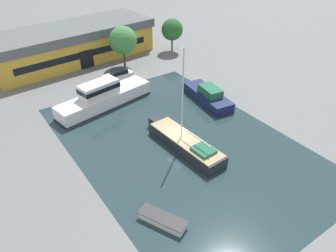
# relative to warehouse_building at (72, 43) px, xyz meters

# --- Properties ---
(ground_plane) EXTENTS (440.00, 440.00, 0.00)m
(ground_plane) POSITION_rel_warehouse_building_xyz_m (0.47, -31.15, -2.92)
(ground_plane) COLOR slate
(water_canal) EXTENTS (22.25, 33.33, 0.01)m
(water_canal) POSITION_rel_warehouse_building_xyz_m (0.47, -31.15, -2.91)
(water_canal) COLOR #23383D
(water_canal) RESTS_ON ground
(warehouse_building) EXTENTS (29.29, 12.73, 5.77)m
(warehouse_building) POSITION_rel_warehouse_building_xyz_m (0.00, 0.00, 0.00)
(warehouse_building) COLOR gold
(warehouse_building) RESTS_ON ground
(quay_tree_near_building) EXTENTS (4.56, 4.56, 6.80)m
(quay_tree_near_building) POSITION_rel_warehouse_building_xyz_m (5.88, -7.95, 1.59)
(quay_tree_near_building) COLOR brown
(quay_tree_near_building) RESTS_ON ground
(quay_tree_by_water) EXTENTS (3.92, 3.92, 6.00)m
(quay_tree_by_water) POSITION_rel_warehouse_building_xyz_m (16.76, -6.44, 1.11)
(quay_tree_by_water) COLOR brown
(quay_tree_by_water) RESTS_ON ground
(parked_car) EXTENTS (4.60, 1.97, 1.69)m
(parked_car) POSITION_rel_warehouse_building_xyz_m (2.50, -12.22, -2.07)
(parked_car) COLOR silver
(parked_car) RESTS_ON ground
(sailboat_moored) EXTENTS (3.33, 11.37, 11.37)m
(sailboat_moored) POSITION_rel_warehouse_building_xyz_m (0.35, -32.08, -2.20)
(sailboat_moored) COLOR #23282D
(sailboat_moored) RESTS_ON water_canal
(motor_cruiser) EXTENTS (13.99, 5.60, 3.71)m
(motor_cruiser) POSITION_rel_warehouse_building_xyz_m (-2.97, -18.48, -1.56)
(motor_cruiser) COLOR white
(motor_cruiser) RESTS_ON water_canal
(small_dinghy) EXTENTS (3.07, 4.48, 0.68)m
(small_dinghy) POSITION_rel_warehouse_building_xyz_m (-7.53, -39.40, -2.57)
(small_dinghy) COLOR white
(small_dinghy) RESTS_ON water_canal
(cabin_boat) EXTENTS (3.97, 8.91, 2.30)m
(cabin_boat) POSITION_rel_warehouse_building_xyz_m (9.47, -25.37, -2.06)
(cabin_boat) COLOR #19234C
(cabin_boat) RESTS_ON water_canal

